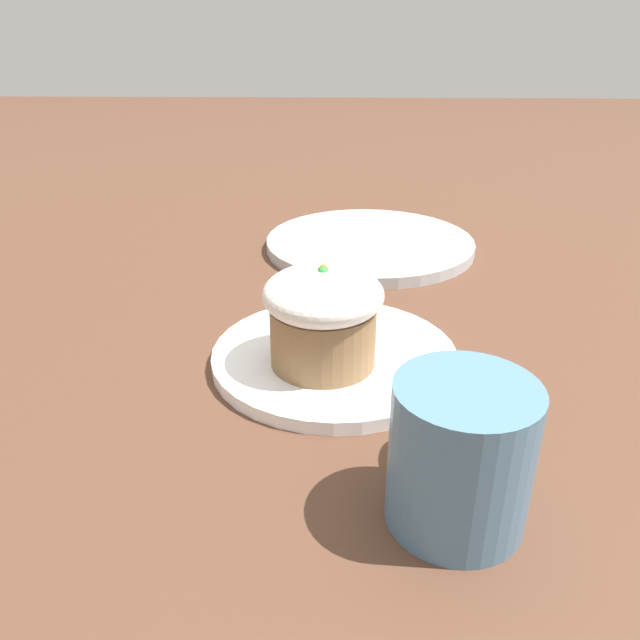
% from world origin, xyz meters
% --- Properties ---
extents(ground_plane, '(4.00, 4.00, 0.00)m').
position_xyz_m(ground_plane, '(0.00, 0.00, 0.00)').
color(ground_plane, '#513323').
extents(dessert_plate, '(0.23, 0.23, 0.01)m').
position_xyz_m(dessert_plate, '(0.00, 0.00, 0.01)').
color(dessert_plate, white).
rests_on(dessert_plate, ground_plane).
extents(carrot_cake, '(0.10, 0.10, 0.09)m').
position_xyz_m(carrot_cake, '(-0.02, 0.01, 0.06)').
color(carrot_cake, olive).
rests_on(carrot_cake, dessert_plate).
extents(spoon, '(0.10, 0.11, 0.01)m').
position_xyz_m(spoon, '(-0.01, -0.01, 0.02)').
color(spoon, '#B7B7BC').
rests_on(spoon, dessert_plate).
extents(coffee_cup, '(0.13, 0.09, 0.10)m').
position_xyz_m(coffee_cup, '(-0.19, -0.08, 0.05)').
color(coffee_cup, teal).
rests_on(coffee_cup, ground_plane).
extents(side_plate, '(0.29, 0.29, 0.01)m').
position_xyz_m(side_plate, '(0.31, -0.05, 0.01)').
color(side_plate, '#B2B7BC').
rests_on(side_plate, ground_plane).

